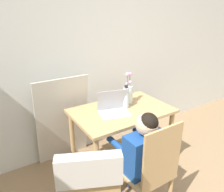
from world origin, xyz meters
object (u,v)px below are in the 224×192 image
Objects in this scene: laptop at (114,108)px; flower_vase at (128,92)px; chair_occupied at (150,171)px; person_seated at (141,149)px; water_bottle at (126,98)px; chair_spare at (90,191)px.

flower_vase reaches higher than laptop.
chair_occupied is 0.19m from person_seated.
chair_occupied is at bearing -112.56° from flower_vase.
laptop is 1.37× the size of water_bottle.
flower_vase is 1.42× the size of water_bottle.
laptop reaches higher than chair_occupied.
person_seated is at bearing -80.37° from laptop.
person_seated reaches higher than chair_occupied.
person_seated is 0.62m from water_bottle.
flower_vase reaches higher than chair_occupied.
water_bottle is (0.17, 0.03, 0.07)m from laptop.
chair_spare is 1.23m from flower_vase.
flower_vase is at bearing 37.94° from laptop.
flower_vase is at bearing -116.95° from person_seated.
chair_spare is 2.75× the size of laptop.
chair_occupied is 2.72× the size of laptop.
laptop is at bearing -94.19° from chair_occupied.
water_bottle is (0.80, 0.71, 0.24)m from chair_spare.
water_bottle is (0.21, 0.66, 0.40)m from chair_occupied.
water_bottle is at bearing 23.03° from laptop.
person_seated is at bearing -116.53° from flower_vase.
person_seated is at bearing -90.00° from chair_occupied.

